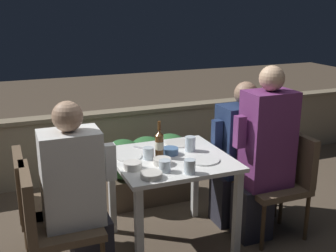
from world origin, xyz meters
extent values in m
plane|color=brown|center=(0.00, 0.00, 0.00)|extent=(16.00, 16.00, 0.00)
cube|color=gray|center=(0.00, 1.53, 0.34)|extent=(9.00, 0.14, 0.67)
cube|color=gray|center=(0.00, 1.53, 0.69)|extent=(9.00, 0.18, 0.04)
cube|color=white|center=(0.00, 0.00, 0.71)|extent=(0.83, 0.80, 0.03)
cube|color=silver|center=(-0.37, -0.35, 0.35)|extent=(0.05, 0.05, 0.69)
cube|color=silver|center=(0.37, -0.35, 0.35)|extent=(0.05, 0.05, 0.69)
cube|color=silver|center=(-0.37, 0.35, 0.35)|extent=(0.05, 0.05, 0.69)
cube|color=silver|center=(0.37, 0.35, 0.35)|extent=(0.05, 0.05, 0.69)
cube|color=brown|center=(0.10, 0.81, 0.14)|extent=(0.84, 0.36, 0.28)
ellipsoid|color=#2D6633|center=(-0.13, 0.81, 0.44)|extent=(0.38, 0.47, 0.36)
ellipsoid|color=#2D6633|center=(0.10, 0.81, 0.44)|extent=(0.38, 0.47, 0.36)
ellipsoid|color=#2D6633|center=(0.33, 0.81, 0.44)|extent=(0.38, 0.47, 0.36)
cube|color=brown|center=(-0.81, -0.16, 0.41)|extent=(0.46, 0.46, 0.05)
cube|color=brown|center=(-1.02, -0.16, 0.63)|extent=(0.06, 0.46, 0.39)
cylinder|color=#47321E|center=(-1.01, 0.04, 0.19)|extent=(0.03, 0.03, 0.38)
cylinder|color=#47321E|center=(-0.61, 0.04, 0.19)|extent=(0.03, 0.03, 0.38)
cube|color=#282833|center=(-0.64, -0.16, 0.22)|extent=(0.26, 0.23, 0.43)
cube|color=white|center=(-0.74, -0.16, 0.74)|extent=(0.37, 0.26, 0.62)
cube|color=white|center=(-0.49, -0.16, 0.82)|extent=(0.07, 0.07, 0.24)
sphere|color=tan|center=(-0.74, -0.16, 1.15)|extent=(0.19, 0.19, 0.19)
cube|color=brown|center=(-0.84, 0.15, 0.41)|extent=(0.46, 0.46, 0.05)
cube|color=brown|center=(-1.04, 0.15, 0.63)|extent=(0.06, 0.46, 0.39)
cylinder|color=#47321E|center=(-0.64, -0.05, 0.19)|extent=(0.03, 0.03, 0.38)
cylinder|color=#47321E|center=(-1.04, 0.35, 0.19)|extent=(0.03, 0.03, 0.38)
cylinder|color=#47321E|center=(-0.64, 0.35, 0.19)|extent=(0.03, 0.03, 0.38)
cube|color=brown|center=(0.81, -0.12, 0.41)|extent=(0.46, 0.46, 0.05)
cube|color=brown|center=(1.02, -0.12, 0.63)|extent=(0.06, 0.46, 0.39)
cylinder|color=#47321E|center=(0.61, -0.32, 0.19)|extent=(0.03, 0.03, 0.38)
cylinder|color=#47321E|center=(1.02, -0.32, 0.19)|extent=(0.03, 0.03, 0.38)
cylinder|color=#47321E|center=(0.61, 0.08, 0.19)|extent=(0.03, 0.03, 0.38)
cylinder|color=#47321E|center=(1.02, 0.08, 0.19)|extent=(0.03, 0.03, 0.38)
cube|color=#282833|center=(0.64, -0.12, 0.22)|extent=(0.26, 0.23, 0.43)
cube|color=#6B2D66|center=(0.74, -0.12, 0.81)|extent=(0.37, 0.26, 0.75)
cube|color=#6B2D66|center=(0.49, -0.12, 0.90)|extent=(0.07, 0.07, 0.24)
sphere|color=tan|center=(0.74, -0.12, 1.28)|extent=(0.19, 0.19, 0.19)
cube|color=brown|center=(0.78, 0.16, 0.41)|extent=(0.46, 0.46, 0.05)
cube|color=brown|center=(0.99, 0.16, 0.63)|extent=(0.06, 0.46, 0.39)
cylinder|color=#47321E|center=(0.58, -0.04, 0.19)|extent=(0.03, 0.03, 0.38)
cylinder|color=#47321E|center=(0.98, -0.04, 0.19)|extent=(0.03, 0.03, 0.38)
cylinder|color=#47321E|center=(0.58, 0.36, 0.19)|extent=(0.03, 0.03, 0.38)
cylinder|color=#47321E|center=(0.98, 0.36, 0.19)|extent=(0.03, 0.03, 0.38)
cube|color=#282833|center=(0.61, 0.16, 0.22)|extent=(0.29, 0.23, 0.43)
cube|color=navy|center=(0.71, 0.16, 0.72)|extent=(0.41, 0.26, 0.58)
cube|color=navy|center=(0.46, 0.16, 0.79)|extent=(0.07, 0.07, 0.24)
sphere|color=#99755B|center=(0.71, 0.16, 1.11)|extent=(0.19, 0.19, 0.19)
cylinder|color=brown|center=(-0.08, 0.03, 0.81)|extent=(0.06, 0.06, 0.17)
cylinder|color=beige|center=(-0.08, 0.03, 0.82)|extent=(0.06, 0.06, 0.06)
cone|color=brown|center=(-0.08, 0.03, 0.91)|extent=(0.06, 0.06, 0.03)
cylinder|color=brown|center=(-0.08, 0.03, 0.96)|extent=(0.02, 0.02, 0.07)
cylinder|color=white|center=(-0.29, 0.11, 0.73)|extent=(0.20, 0.20, 0.01)
cylinder|color=white|center=(0.19, -0.15, 0.73)|extent=(0.24, 0.24, 0.01)
cylinder|color=silver|center=(0.17, 0.26, 0.73)|extent=(0.22, 0.22, 0.01)
cylinder|color=#4C709E|center=(0.02, 0.06, 0.75)|extent=(0.12, 0.12, 0.05)
torus|color=#4C709E|center=(0.02, 0.06, 0.77)|extent=(0.12, 0.12, 0.01)
cylinder|color=silver|center=(-0.33, -0.12, 0.75)|extent=(0.12, 0.12, 0.05)
torus|color=silver|center=(-0.33, -0.12, 0.77)|extent=(0.12, 0.12, 0.01)
cylinder|color=beige|center=(-0.26, -0.30, 0.74)|extent=(0.14, 0.14, 0.04)
torus|color=beige|center=(-0.26, -0.30, 0.76)|extent=(0.14, 0.14, 0.01)
cylinder|color=beige|center=(-0.11, -0.11, 0.75)|extent=(0.13, 0.13, 0.04)
torus|color=beige|center=(-0.11, -0.11, 0.76)|extent=(0.13, 0.13, 0.01)
cylinder|color=silver|center=(0.00, -0.33, 0.77)|extent=(0.08, 0.08, 0.10)
cylinder|color=silver|center=(-0.17, 0.03, 0.77)|extent=(0.08, 0.08, 0.09)
cylinder|color=silver|center=(0.19, 0.07, 0.78)|extent=(0.08, 0.08, 0.11)
cylinder|color=silver|center=(-0.14, -0.24, 0.76)|extent=(0.08, 0.08, 0.08)
cube|color=silver|center=(-0.13, 0.25, 0.73)|extent=(0.12, 0.14, 0.01)
camera|label=1|loc=(-1.08, -2.66, 1.81)|focal=45.00mm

